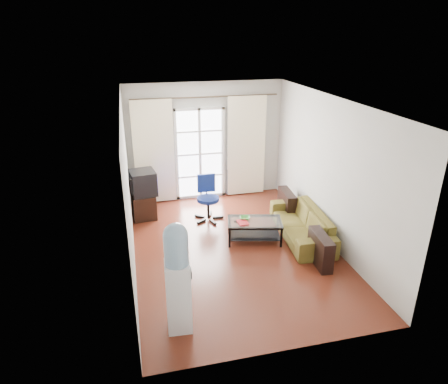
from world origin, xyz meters
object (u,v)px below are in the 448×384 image
object	(u,v)px
coffee_table	(254,228)
water_cooler	(178,276)
tv_stand	(144,204)
crt_tv	(142,183)
task_chair	(208,207)
sofa	(302,224)

from	to	relation	value
coffee_table	water_cooler	bearing A→B (deg)	-129.55
tv_stand	crt_tv	world-z (taller)	crt_tv
crt_tv	task_chair	bearing A→B (deg)	-27.54
task_chair	water_cooler	bearing A→B (deg)	-105.85
task_chair	water_cooler	distance (m)	3.40
sofa	task_chair	bearing A→B (deg)	-122.00
tv_stand	water_cooler	xyz separation A→B (m)	(0.28, -3.69, 0.57)
coffee_table	crt_tv	distance (m)	2.59
task_chair	crt_tv	bearing A→B (deg)	163.16
sofa	coffee_table	bearing A→B (deg)	-89.89
sofa	crt_tv	world-z (taller)	crt_tv
crt_tv	water_cooler	world-z (taller)	water_cooler
water_cooler	tv_stand	bearing A→B (deg)	98.50
sofa	tv_stand	world-z (taller)	sofa
crt_tv	water_cooler	bearing A→B (deg)	-94.17
crt_tv	task_chair	size ratio (longest dim) A/B	0.65
task_chair	coffee_table	bearing A→B (deg)	-56.82
task_chair	tv_stand	bearing A→B (deg)	161.29
coffee_table	tv_stand	distance (m)	2.57
coffee_table	tv_stand	world-z (taller)	tv_stand
coffee_table	crt_tv	xyz separation A→B (m)	(-1.99, 1.57, 0.51)
crt_tv	tv_stand	bearing A→B (deg)	79.91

